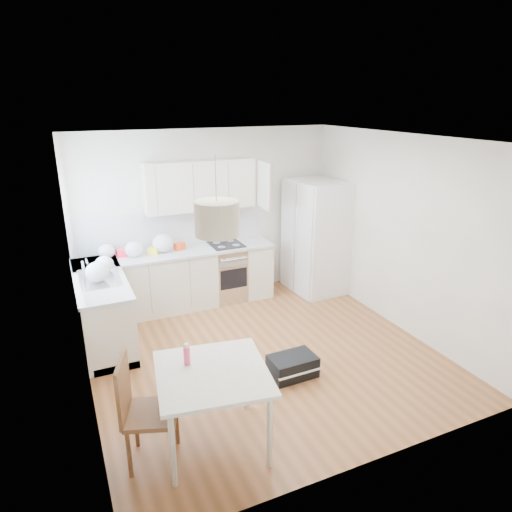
{
  "coord_description": "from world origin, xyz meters",
  "views": [
    {
      "loc": [
        -2.19,
        -4.68,
        3.13
      ],
      "look_at": [
        0.09,
        0.4,
        1.19
      ],
      "focal_mm": 32.0,
      "sensor_mm": 36.0,
      "label": 1
    }
  ],
  "objects_px": {
    "gym_bag": "(293,366)",
    "dining_chair": "(152,411)",
    "refrigerator": "(317,237)",
    "dining_table": "(213,380)"
  },
  "relations": [
    {
      "from": "dining_table",
      "to": "dining_chair",
      "type": "height_order",
      "value": "dining_chair"
    },
    {
      "from": "refrigerator",
      "to": "gym_bag",
      "type": "xyz_separation_m",
      "value": [
        -1.6,
        -2.14,
        -0.81
      ]
    },
    {
      "from": "gym_bag",
      "to": "dining_chair",
      "type": "bearing_deg",
      "value": -160.74
    },
    {
      "from": "dining_chair",
      "to": "gym_bag",
      "type": "relative_size",
      "value": 1.93
    },
    {
      "from": "dining_table",
      "to": "dining_chair",
      "type": "relative_size",
      "value": 1.09
    },
    {
      "from": "gym_bag",
      "to": "refrigerator",
      "type": "bearing_deg",
      "value": 51.98
    },
    {
      "from": "refrigerator",
      "to": "dining_table",
      "type": "height_order",
      "value": "refrigerator"
    },
    {
      "from": "dining_table",
      "to": "gym_bag",
      "type": "relative_size",
      "value": 2.09
    },
    {
      "from": "dining_table",
      "to": "dining_chair",
      "type": "distance_m",
      "value": 0.59
    },
    {
      "from": "refrigerator",
      "to": "dining_table",
      "type": "xyz_separation_m",
      "value": [
        -2.82,
        -2.82,
        -0.24
      ]
    }
  ]
}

